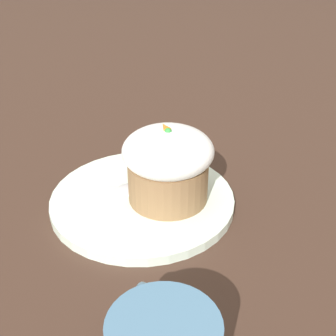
# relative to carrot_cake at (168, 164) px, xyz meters

# --- Properties ---
(ground_plane) EXTENTS (4.00, 4.00, 0.00)m
(ground_plane) POSITION_rel_carrot_cake_xyz_m (0.01, 0.03, -0.06)
(ground_plane) COLOR #3D281E
(dessert_plate) EXTENTS (0.23, 0.23, 0.01)m
(dessert_plate) POSITION_rel_carrot_cake_xyz_m (0.01, 0.03, -0.06)
(dessert_plate) COLOR silver
(dessert_plate) RESTS_ON ground_plane
(carrot_cake) EXTENTS (0.11, 0.11, 0.10)m
(carrot_cake) POSITION_rel_carrot_cake_xyz_m (0.00, 0.00, 0.00)
(carrot_cake) COLOR olive
(carrot_cake) RESTS_ON dessert_plate
(spoon) EXTENTS (0.06, 0.11, 0.01)m
(spoon) POSITION_rel_carrot_cake_xyz_m (0.03, 0.06, -0.05)
(spoon) COLOR silver
(spoon) RESTS_ON dessert_plate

